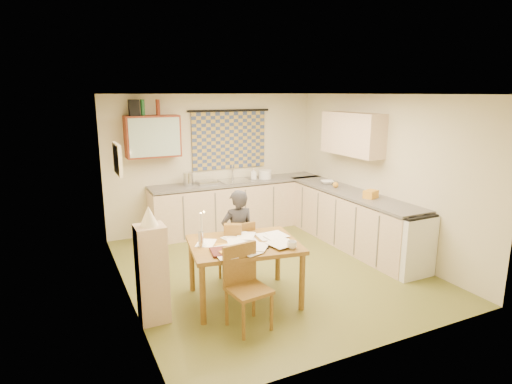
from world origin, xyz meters
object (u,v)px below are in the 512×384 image
chair_far (237,262)px  dining_table (244,271)px  person (238,236)px  counter_back (239,205)px  counter_right (350,219)px  shelf_stand (152,274)px  stove (407,243)px

chair_far → dining_table: bearing=73.4°
dining_table → person: person is taller
counter_back → chair_far: (-0.96, -2.13, -0.18)m
counter_right → person: bearing=-167.8°
counter_right → shelf_stand: (-3.54, -1.06, 0.11)m
counter_right → person: size_ratio=2.31×
shelf_stand → counter_right: bearing=16.6°
counter_right → person: (-2.26, -0.49, 0.19)m
dining_table → shelf_stand: size_ratio=1.28×
counter_back → dining_table: bearing=-112.1°
counter_right → stove: size_ratio=3.29×
dining_table → person: 0.64m
counter_right → stove: bearing=-90.0°
stove → dining_table: (-2.42, 0.23, -0.07)m
counter_back → stove: bearing=-65.3°
counter_right → dining_table: 2.64m
shelf_stand → chair_far: bearing=23.7°
dining_table → shelf_stand: (-1.12, -0.01, 0.18)m
stove → chair_far: (-2.29, 0.78, -0.18)m
counter_back → person: size_ratio=2.59×
person → shelf_stand: 1.40m
person → shelf_stand: size_ratio=1.14×
stove → shelf_stand: (-3.54, 0.23, 0.11)m
counter_back → counter_right: bearing=-50.5°
chair_far → shelf_stand: size_ratio=0.77×
counter_right → chair_far: counter_right is taller
stove → dining_table: stove is taller
stove → person: (-2.26, 0.80, 0.19)m
counter_back → person: bearing=-113.7°
stove → chair_far: stove is taller
dining_table → person: (0.16, 0.56, 0.26)m
counter_right → chair_far: size_ratio=3.42×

